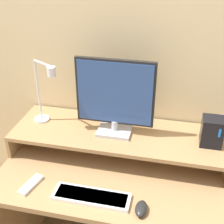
# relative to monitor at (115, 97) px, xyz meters

# --- Properties ---
(wall_back) EXTENTS (6.00, 0.05, 2.50)m
(wall_back) POSITION_rel_monitor_xyz_m (0.02, 0.23, 0.16)
(wall_back) COLOR beige
(wall_back) RESTS_ON ground_plane
(desk) EXTENTS (1.18, 0.70, 0.74)m
(desk) POSITION_rel_monitor_xyz_m (0.02, -0.16, -0.57)
(desk) COLOR #A87F51
(desk) RESTS_ON ground_plane
(monitor_shelf) EXTENTS (1.18, 0.39, 0.14)m
(monitor_shelf) POSITION_rel_monitor_xyz_m (0.02, 0.00, -0.24)
(monitor_shelf) COLOR #A87F51
(monitor_shelf) RESTS_ON desk
(monitor) EXTENTS (0.42, 0.15, 0.42)m
(monitor) POSITION_rel_monitor_xyz_m (0.00, 0.00, 0.00)
(monitor) COLOR #BCBCC1
(monitor) RESTS_ON monitor_shelf
(desk_lamp) EXTENTS (0.19, 0.14, 0.38)m
(desk_lamp) POSITION_rel_monitor_xyz_m (-0.40, 0.00, -0.02)
(desk_lamp) COLOR silver
(desk_lamp) RESTS_ON monitor_shelf
(router_dock) EXTENTS (0.11, 0.10, 0.15)m
(router_dock) POSITION_rel_monitor_xyz_m (0.51, -0.00, -0.14)
(router_dock) COLOR black
(router_dock) RESTS_ON monitor_shelf
(keyboard) EXTENTS (0.37, 0.11, 0.02)m
(keyboard) POSITION_rel_monitor_xyz_m (-0.03, -0.38, -0.34)
(keyboard) COLOR white
(keyboard) RESTS_ON desk
(mouse) EXTENTS (0.05, 0.10, 0.04)m
(mouse) POSITION_rel_monitor_xyz_m (0.21, -0.41, -0.34)
(mouse) COLOR black
(mouse) RESTS_ON desk
(remote_control) EXTENTS (0.08, 0.16, 0.02)m
(remote_control) POSITION_rel_monitor_xyz_m (-0.35, -0.37, -0.35)
(remote_control) COLOR white
(remote_control) RESTS_ON desk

